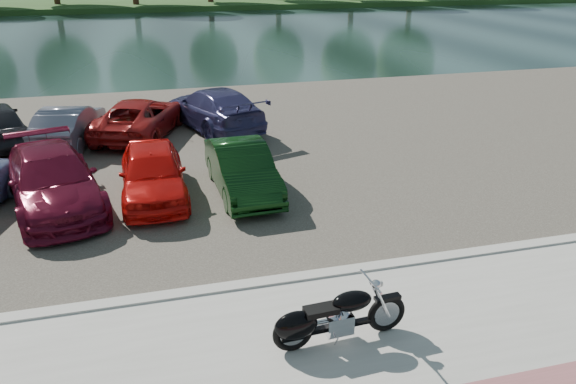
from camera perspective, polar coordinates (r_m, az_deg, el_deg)
name	(u,v)px	position (r m, az deg, el deg)	size (l,w,h in m)	color
ground	(380,336)	(9.96, 9.33, -14.22)	(200.00, 200.00, 0.00)	#595447
promenade	(406,373)	(9.23, 11.94, -17.50)	(60.00, 6.00, 0.10)	#AAA8A0
kerb	(340,273)	(11.44, 5.33, -8.18)	(60.00, 0.30, 0.14)	#AAA8A0
parking_lot	(252,142)	(19.42, -3.72, 5.07)	(60.00, 18.00, 0.04)	#3F3B33
river	(180,35)	(47.66, -10.91, 15.37)	(120.00, 40.00, 0.00)	#172B26
far_bank	(159,2)	(79.43, -12.96, 18.32)	(120.00, 24.00, 0.60)	#224518
motorcycle	(328,319)	(9.29, 4.13, -12.72)	(2.33, 0.75, 1.05)	black
car_3	(53,180)	(15.25, -22.80, 1.12)	(2.03, 4.98, 1.45)	maroon
car_4	(153,173)	(15.03, -13.58, 1.92)	(1.65, 4.10, 1.40)	red
car_5	(242,169)	(15.00, -4.68, 2.33)	(1.41, 4.04, 1.33)	black
car_9	(69,125)	(20.26, -21.35, 6.33)	(1.43, 4.09, 1.35)	slate
car_10	(140,117)	(20.53, -14.82, 7.34)	(2.21, 4.80, 1.33)	#A41C1B
car_11	(214,108)	(20.92, -7.51, 8.43)	(2.10, 5.17, 1.50)	navy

